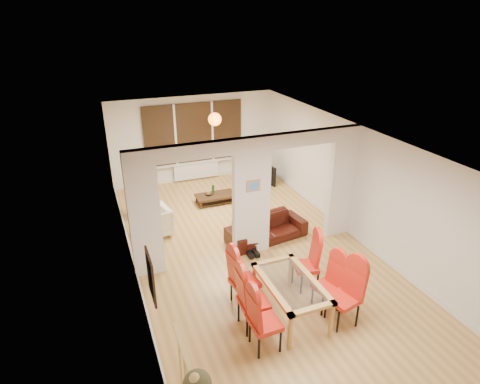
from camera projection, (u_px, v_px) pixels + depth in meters
floor at (251, 251)px, 8.85m from camera, size 5.00×9.00×0.01m
room_walls at (251, 197)px, 8.31m from camera, size 5.00×9.00×2.60m
divider_wall at (251, 197)px, 8.31m from camera, size 5.00×0.18×2.60m
bay_window_blinds at (194, 133)px, 12.00m from camera, size 3.00×0.08×1.80m
radiator at (196, 171)px, 12.46m from camera, size 1.40×0.08×0.50m
pendant_light at (215, 119)px, 10.86m from camera, size 0.36×0.36×0.36m
stair_newel at (186, 375)px, 5.16m from camera, size 0.40×1.20×1.10m
wall_poster at (151, 277)px, 5.33m from camera, size 0.04×0.52×0.67m
pillar_photo at (253, 186)px, 8.11m from camera, size 0.30×0.03×0.25m
dining_table at (290, 298)px, 6.84m from camera, size 0.84×1.49×0.70m
dining_chair_la at (265, 319)px, 6.09m from camera, size 0.45×0.45×1.10m
dining_chair_lb at (254, 298)px, 6.50m from camera, size 0.48×0.48×1.15m
dining_chair_lc at (245, 278)px, 7.00m from camera, size 0.50×0.50×1.14m
dining_chair_ra at (343, 295)px, 6.59m from camera, size 0.55×0.55×1.13m
dining_chair_rb at (327, 284)px, 6.95m from camera, size 0.49×0.49×1.02m
dining_chair_rc at (306, 263)px, 7.48m from camera, size 0.52×0.52×1.07m
sofa at (267, 229)px, 9.20m from camera, size 1.94×0.98×0.54m
armchair at (153, 222)px, 9.35m from camera, size 0.86×0.88×0.69m
person at (144, 188)px, 10.05m from camera, size 0.62×0.46×1.56m
television at (262, 173)px, 12.27m from camera, size 1.06×0.31×0.61m
coffee_table at (216, 199)px, 11.01m from camera, size 1.17×0.75×0.25m
bottle at (213, 189)px, 10.96m from camera, size 0.07×0.07×0.27m
bowl at (209, 194)px, 10.94m from camera, size 0.21×0.21×0.05m
shoes at (253, 254)px, 8.63m from camera, size 0.24×0.26×0.10m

